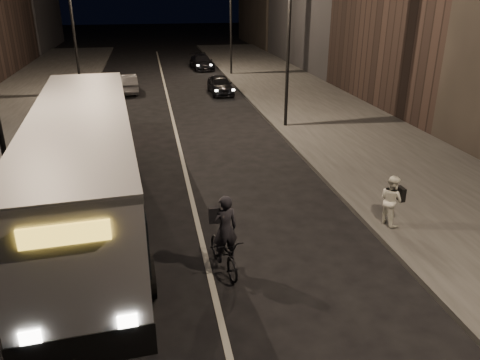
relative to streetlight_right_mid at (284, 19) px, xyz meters
name	(u,v)px	position (x,y,z in m)	size (l,w,h in m)	color
ground	(207,264)	(-5.33, -12.00, -5.36)	(180.00, 180.00, 0.00)	black
sidewalk_right	(325,114)	(3.17, 2.00, -5.28)	(7.00, 70.00, 0.16)	#31312F
sidewalk_left	(3,131)	(-13.83, 2.00, -5.28)	(7.00, 70.00, 0.16)	#31312F
streetlight_right_mid	(284,19)	(0.00, 0.00, 0.00)	(1.20, 0.44, 8.12)	black
streetlight_right_far	(227,6)	(0.00, 16.00, 0.00)	(1.20, 0.44, 8.12)	black
streetlight_left_far	(76,11)	(-10.66, 10.00, 0.00)	(1.20, 0.44, 8.12)	black
city_bus	(85,162)	(-8.53, -8.73, -3.48)	(3.73, 13.00, 3.46)	silver
cyclist_on_bicycle	(224,245)	(-4.93, -12.35, -4.64)	(1.00, 1.96, 2.15)	black
pedestrian_woman	(391,200)	(0.27, -11.07, -4.43)	(0.75, 0.58, 1.53)	silver
car_near	(220,85)	(-1.73, 8.98, -4.74)	(1.46, 3.63, 1.24)	black
car_mid	(127,83)	(-7.99, 10.61, -4.72)	(1.36, 3.89, 1.28)	#3C3C3F
car_far	(202,62)	(-1.73, 19.68, -4.75)	(1.71, 4.22, 1.22)	black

